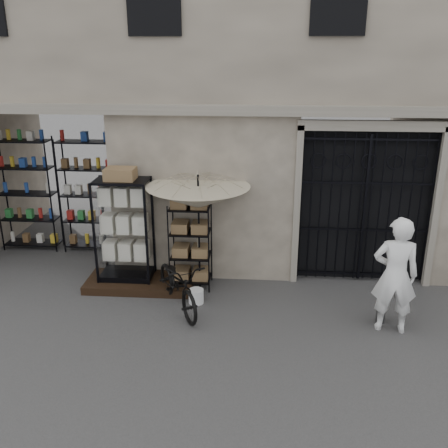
# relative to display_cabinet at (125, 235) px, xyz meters

# --- Properties ---
(ground) EXTENTS (80.00, 80.00, 0.00)m
(ground) POSITION_rel_display_cabinet_xyz_m (2.66, -1.63, -1.01)
(ground) COLOR black
(ground) RESTS_ON ground
(main_building) EXTENTS (14.00, 4.00, 9.00)m
(main_building) POSITION_rel_display_cabinet_xyz_m (2.66, 2.37, 3.49)
(main_building) COLOR #A69885
(main_building) RESTS_ON ground
(shop_recess) EXTENTS (3.00, 1.70, 3.00)m
(shop_recess) POSITION_rel_display_cabinet_xyz_m (-1.84, 1.17, 0.49)
(shop_recess) COLOR black
(shop_recess) RESTS_ON ground
(shop_shelving) EXTENTS (2.70, 0.50, 2.50)m
(shop_shelving) POSITION_rel_display_cabinet_xyz_m (-1.89, 1.67, 0.24)
(shop_shelving) COLOR black
(shop_shelving) RESTS_ON ground
(iron_gate) EXTENTS (2.50, 0.21, 3.00)m
(iron_gate) POSITION_rel_display_cabinet_xyz_m (4.41, 0.65, 0.49)
(iron_gate) COLOR black
(iron_gate) RESTS_ON ground
(step_platform) EXTENTS (2.00, 0.90, 0.15)m
(step_platform) POSITION_rel_display_cabinet_xyz_m (0.26, -0.08, -0.93)
(step_platform) COLOR black
(step_platform) RESTS_ON ground
(display_cabinet) EXTENTS (0.99, 0.66, 2.06)m
(display_cabinet) POSITION_rel_display_cabinet_xyz_m (0.00, 0.00, 0.00)
(display_cabinet) COLOR black
(display_cabinet) RESTS_ON step_platform
(wire_rack) EXTENTS (0.73, 0.52, 1.66)m
(wire_rack) POSITION_rel_display_cabinet_xyz_m (1.22, 0.03, -0.19)
(wire_rack) COLOR black
(wire_rack) RESTS_ON ground
(market_umbrella) EXTENTS (2.02, 2.04, 2.62)m
(market_umbrella) POSITION_rel_display_cabinet_xyz_m (1.39, -0.05, 0.88)
(market_umbrella) COLOR black
(market_umbrella) RESTS_ON ground
(white_bucket) EXTENTS (0.29, 0.29, 0.26)m
(white_bucket) POSITION_rel_display_cabinet_xyz_m (1.40, -0.64, -0.88)
(white_bucket) COLOR white
(white_bucket) RESTS_ON ground
(bicycle) EXTENTS (0.98, 1.10, 1.74)m
(bicycle) POSITION_rel_display_cabinet_xyz_m (1.12, -0.85, -1.01)
(bicycle) COLOR black
(bicycle) RESTS_ON ground
(steel_bollard) EXTENTS (0.17, 0.17, 0.79)m
(steel_bollard) POSITION_rel_display_cabinet_xyz_m (4.50, -1.07, -0.61)
(steel_bollard) COLOR #4D4D4D
(steel_bollard) RESTS_ON ground
(shopkeeper) EXTENTS (0.90, 1.97, 0.45)m
(shopkeeper) POSITION_rel_display_cabinet_xyz_m (4.59, -1.28, -1.01)
(shopkeeper) COLOR white
(shopkeeper) RESTS_ON ground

